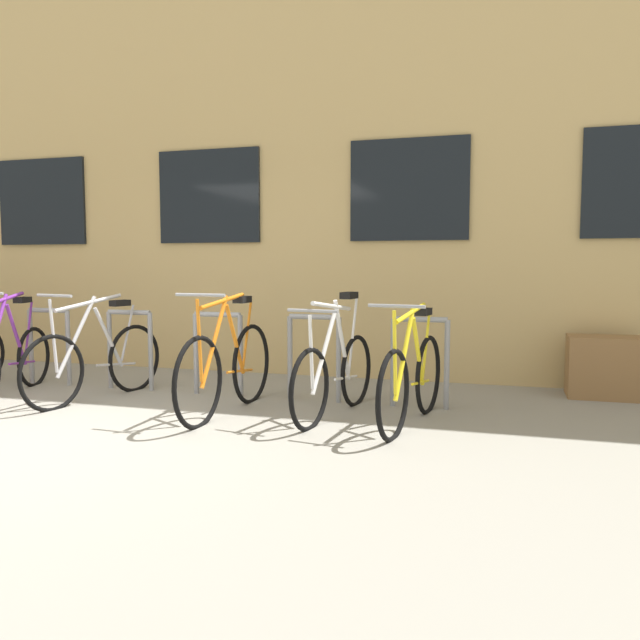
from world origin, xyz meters
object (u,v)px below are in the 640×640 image
Objects in this scene: bicycle_orange at (227,367)px; bicycle_purple at (9,358)px; bicycle_yellow at (412,378)px; bicycle_white at (335,372)px; planter_box at (605,367)px; bicycle_silver at (96,360)px.

bicycle_purple is (-2.43, 0.12, -0.04)m from bicycle_orange.
bicycle_yellow is (1.61, 0.06, -0.03)m from bicycle_orange.
bicycle_white is at bearing 0.93° from bicycle_purple.
planter_box is (3.27, 1.63, -0.11)m from bicycle_orange.
bicycle_white is 3.36m from bicycle_purple.
bicycle_white reaches higher than bicycle_yellow.
planter_box is at bearing 17.34° from bicycle_silver.
bicycle_orange is at bearing -169.42° from bicycle_white.
bicycle_purple is at bearing 179.18° from bicycle_yellow.
planter_box is at bearing 26.56° from bicycle_orange.
bicycle_silver is 2.40× the size of planter_box.
bicycle_silver is 1.02× the size of bicycle_yellow.
planter_box is at bearing 14.88° from bicycle_purple.
bicycle_orange is at bearing -177.83° from bicycle_yellow.
bicycle_purple is (-3.36, -0.05, -0.01)m from bicycle_white.
bicycle_white is 1.02× the size of bicycle_purple.
bicycle_silver is at bearing -179.72° from bicycle_white.
bicycle_purple reaches higher than planter_box.
bicycle_white is 0.69m from bicycle_yellow.
bicycle_orange reaches higher than bicycle_purple.
bicycle_orange is 1.61m from bicycle_yellow.
bicycle_silver is at bearing 173.62° from bicycle_orange.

